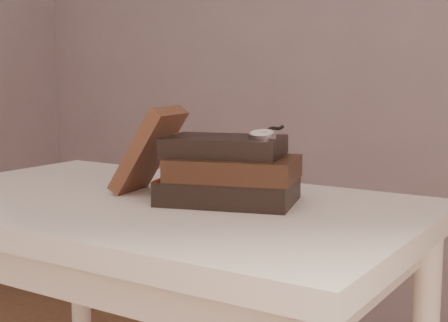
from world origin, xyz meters
The scene contains 5 objects.
table centered at (0.00, 0.35, 0.66)m, with size 1.00×0.60×0.75m.
book_stack centered at (0.14, 0.40, 0.81)m, with size 0.28×0.23×0.12m.
journal centered at (-0.04, 0.39, 0.84)m, with size 0.03×0.11×0.18m, color #3D2117.
pocket_watch centered at (0.20, 0.41, 0.88)m, with size 0.06×0.16×0.02m.
eyeglasses centered at (0.04, 0.45, 0.82)m, with size 0.13×0.14×0.05m.
Camera 1 is at (0.76, -0.58, 0.99)m, focal length 52.14 mm.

